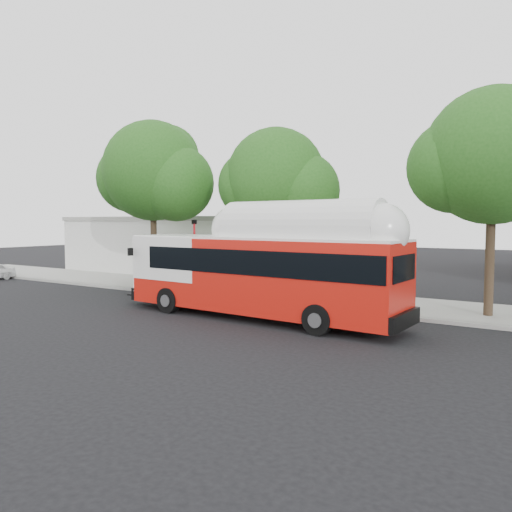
{
  "coord_description": "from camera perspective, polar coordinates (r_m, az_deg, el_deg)",
  "views": [
    {
      "loc": [
        11.81,
        -15.89,
        3.92
      ],
      "look_at": [
        -0.27,
        3.0,
        2.35
      ],
      "focal_mm": 35.0,
      "sensor_mm": 36.0,
      "label": 1
    }
  ],
  "objects": [
    {
      "name": "ground",
      "position": [
        20.19,
        -3.97,
        -7.21
      ],
      "size": [
        120.0,
        120.0,
        0.0
      ],
      "primitive_type": "plane",
      "color": "black",
      "rests_on": "ground"
    },
    {
      "name": "sidewalk",
      "position": [
        25.61,
        4.75,
        -4.65
      ],
      "size": [
        60.0,
        5.0,
        0.15
      ],
      "primitive_type": "cube",
      "color": "gray",
      "rests_on": "ground"
    },
    {
      "name": "curb_strip",
      "position": [
        23.37,
        1.76,
        -5.47
      ],
      "size": [
        60.0,
        0.3,
        0.15
      ],
      "primitive_type": "cube",
      "color": "gray",
      "rests_on": "ground"
    },
    {
      "name": "red_curb_segment",
      "position": [
        25.02,
        -4.17,
        -4.84
      ],
      "size": [
        10.0,
        0.32,
        0.16
      ],
      "primitive_type": "cube",
      "color": "maroon",
      "rests_on": "ground"
    },
    {
      "name": "street_tree_left",
      "position": [
        29.68,
        -10.97,
        9.12
      ],
      "size": [
        6.67,
        5.8,
        9.74
      ],
      "color": "#2D2116",
      "rests_on": "ground"
    },
    {
      "name": "street_tree_mid",
      "position": [
        25.29,
        3.16,
        8.5
      ],
      "size": [
        5.75,
        5.0,
        8.62
      ],
      "color": "#2D2116",
      "rests_on": "ground"
    },
    {
      "name": "street_tree_right",
      "position": [
        22.0,
        26.62,
        9.67
      ],
      "size": [
        6.21,
        5.4,
        9.18
      ],
      "color": "#2D2116",
      "rests_on": "ground"
    },
    {
      "name": "low_commercial_bldg",
      "position": [
        39.54,
        -8.2,
        1.39
      ],
      "size": [
        16.2,
        10.2,
        4.25
      ],
      "color": "silver",
      "rests_on": "ground"
    },
    {
      "name": "transit_bus",
      "position": [
        19.91,
        0.41,
        -2.21
      ],
      "size": [
        12.89,
        3.25,
        3.78
      ],
      "rotation": [
        0.0,
        0.0,
        -0.05
      ],
      "color": "red",
      "rests_on": "ground"
    },
    {
      "name": "signal_pole",
      "position": [
        26.65,
        -7.04,
        -0.05
      ],
      "size": [
        0.11,
        0.38,
        4.0
      ],
      "color": "red",
      "rests_on": "ground"
    }
  ]
}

